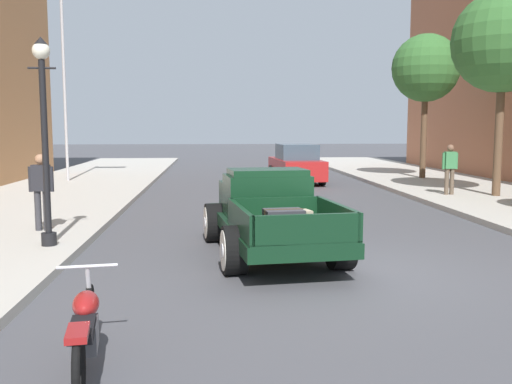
{
  "coord_description": "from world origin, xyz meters",
  "views": [
    {
      "loc": [
        -2.01,
        -9.08,
        2.37
      ],
      "look_at": [
        -1.1,
        2.79,
        1.0
      ],
      "focal_mm": 39.67,
      "sensor_mm": 36.0,
      "label": 1
    }
  ],
  "objects_px": {
    "hotrod_truck_dark_green": "(268,212)",
    "street_lamp_near": "(44,126)",
    "car_background_red": "(296,165)",
    "street_tree_second": "(503,42)",
    "motorcycle_parked": "(85,328)",
    "street_tree_third": "(426,69)",
    "pedestrian_sidewalk_right": "(450,166)",
    "pedestrian_sidewalk_left": "(41,187)",
    "flagpole": "(69,43)"
  },
  "relations": [
    {
      "from": "hotrod_truck_dark_green",
      "to": "pedestrian_sidewalk_left",
      "type": "distance_m",
      "value": 5.03
    },
    {
      "from": "street_lamp_near",
      "to": "flagpole",
      "type": "bearing_deg",
      "value": 101.56
    },
    {
      "from": "street_tree_third",
      "to": "street_tree_second",
      "type": "bearing_deg",
      "value": -89.9
    },
    {
      "from": "hotrod_truck_dark_green",
      "to": "car_background_red",
      "type": "xyz_separation_m",
      "value": [
        2.52,
        13.31,
        0.01
      ]
    },
    {
      "from": "street_lamp_near",
      "to": "street_tree_third",
      "type": "height_order",
      "value": "street_tree_third"
    },
    {
      "from": "pedestrian_sidewalk_left",
      "to": "hotrod_truck_dark_green",
      "type": "bearing_deg",
      "value": -20.3
    },
    {
      "from": "pedestrian_sidewalk_right",
      "to": "street_lamp_near",
      "type": "distance_m",
      "value": 13.15
    },
    {
      "from": "car_background_red",
      "to": "pedestrian_sidewalk_left",
      "type": "bearing_deg",
      "value": -122.0
    },
    {
      "from": "pedestrian_sidewalk_right",
      "to": "street_tree_second",
      "type": "height_order",
      "value": "street_tree_second"
    },
    {
      "from": "pedestrian_sidewalk_right",
      "to": "street_lamp_near",
      "type": "height_order",
      "value": "street_lamp_near"
    },
    {
      "from": "street_lamp_near",
      "to": "street_tree_third",
      "type": "xyz_separation_m",
      "value": [
        12.27,
        13.33,
        2.48
      ]
    },
    {
      "from": "pedestrian_sidewalk_right",
      "to": "street_lamp_near",
      "type": "xyz_separation_m",
      "value": [
        -10.88,
        -7.27,
        1.3
      ]
    },
    {
      "from": "pedestrian_sidewalk_left",
      "to": "street_tree_second",
      "type": "relative_size",
      "value": 0.25
    },
    {
      "from": "pedestrian_sidewalk_left",
      "to": "flagpole",
      "type": "height_order",
      "value": "flagpole"
    },
    {
      "from": "pedestrian_sidewalk_right",
      "to": "flagpole",
      "type": "bearing_deg",
      "value": 156.27
    },
    {
      "from": "street_tree_second",
      "to": "car_background_red",
      "type": "bearing_deg",
      "value": 131.64
    },
    {
      "from": "motorcycle_parked",
      "to": "car_background_red",
      "type": "height_order",
      "value": "car_background_red"
    },
    {
      "from": "hotrod_truck_dark_green",
      "to": "pedestrian_sidewalk_right",
      "type": "height_order",
      "value": "pedestrian_sidewalk_right"
    },
    {
      "from": "car_background_red",
      "to": "street_lamp_near",
      "type": "distance_m",
      "value": 14.85
    },
    {
      "from": "car_background_red",
      "to": "street_tree_second",
      "type": "xyz_separation_m",
      "value": [
        5.63,
        -6.33,
        4.27
      ]
    },
    {
      "from": "street_tree_third",
      "to": "motorcycle_parked",
      "type": "bearing_deg",
      "value": -119.14
    },
    {
      "from": "car_background_red",
      "to": "street_tree_second",
      "type": "bearing_deg",
      "value": -48.36
    },
    {
      "from": "hotrod_truck_dark_green",
      "to": "pedestrian_sidewalk_left",
      "type": "bearing_deg",
      "value": 159.7
    },
    {
      "from": "motorcycle_parked",
      "to": "street_tree_third",
      "type": "height_order",
      "value": "street_tree_third"
    },
    {
      "from": "hotrod_truck_dark_green",
      "to": "pedestrian_sidewalk_left",
      "type": "height_order",
      "value": "pedestrian_sidewalk_left"
    },
    {
      "from": "motorcycle_parked",
      "to": "pedestrian_sidewalk_right",
      "type": "bearing_deg",
      "value": 54.44
    },
    {
      "from": "hotrod_truck_dark_green",
      "to": "pedestrian_sidewalk_right",
      "type": "relative_size",
      "value": 3.07
    },
    {
      "from": "hotrod_truck_dark_green",
      "to": "street_lamp_near",
      "type": "distance_m",
      "value": 4.44
    },
    {
      "from": "hotrod_truck_dark_green",
      "to": "street_tree_second",
      "type": "xyz_separation_m",
      "value": [
        8.15,
        6.98,
        4.28
      ]
    },
    {
      "from": "hotrod_truck_dark_green",
      "to": "street_tree_second",
      "type": "height_order",
      "value": "street_tree_second"
    },
    {
      "from": "street_lamp_near",
      "to": "flagpole",
      "type": "height_order",
      "value": "flagpole"
    },
    {
      "from": "car_background_red",
      "to": "street_lamp_near",
      "type": "xyz_separation_m",
      "value": [
        -6.65,
        -13.17,
        1.62
      ]
    },
    {
      "from": "street_tree_third",
      "to": "flagpole",
      "type": "bearing_deg",
      "value": -179.68
    },
    {
      "from": "hotrod_truck_dark_green",
      "to": "street_tree_second",
      "type": "distance_m",
      "value": 11.55
    },
    {
      "from": "pedestrian_sidewalk_right",
      "to": "car_background_red",
      "type": "bearing_deg",
      "value": 125.6
    },
    {
      "from": "pedestrian_sidewalk_right",
      "to": "pedestrian_sidewalk_left",
      "type": "bearing_deg",
      "value": -153.7
    },
    {
      "from": "flagpole",
      "to": "street_tree_third",
      "type": "xyz_separation_m",
      "value": [
        14.98,
        0.08,
        -0.91
      ]
    },
    {
      "from": "street_tree_second",
      "to": "street_tree_third",
      "type": "relative_size",
      "value": 1.05
    },
    {
      "from": "motorcycle_parked",
      "to": "car_background_red",
      "type": "xyz_separation_m",
      "value": [
        4.8,
        18.54,
        0.33
      ]
    },
    {
      "from": "car_background_red",
      "to": "street_lamp_near",
      "type": "height_order",
      "value": "street_lamp_near"
    },
    {
      "from": "pedestrian_sidewalk_left",
      "to": "pedestrian_sidewalk_right",
      "type": "relative_size",
      "value": 1.0
    },
    {
      "from": "street_tree_second",
      "to": "street_tree_third",
      "type": "bearing_deg",
      "value": 90.1
    },
    {
      "from": "street_lamp_near",
      "to": "street_tree_second",
      "type": "bearing_deg",
      "value": 29.15
    },
    {
      "from": "car_background_red",
      "to": "pedestrian_sidewalk_right",
      "type": "bearing_deg",
      "value": -54.4
    },
    {
      "from": "street_lamp_near",
      "to": "street_tree_second",
      "type": "height_order",
      "value": "street_tree_second"
    },
    {
      "from": "flagpole",
      "to": "street_tree_third",
      "type": "distance_m",
      "value": 15.0
    },
    {
      "from": "street_lamp_near",
      "to": "street_tree_second",
      "type": "xyz_separation_m",
      "value": [
        12.28,
        6.85,
        2.65
      ]
    },
    {
      "from": "flagpole",
      "to": "pedestrian_sidewalk_left",
      "type": "bearing_deg",
      "value": -79.62
    },
    {
      "from": "car_background_red",
      "to": "street_tree_third",
      "type": "bearing_deg",
      "value": 1.56
    },
    {
      "from": "motorcycle_parked",
      "to": "street_lamp_near",
      "type": "bearing_deg",
      "value": 109.0
    }
  ]
}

